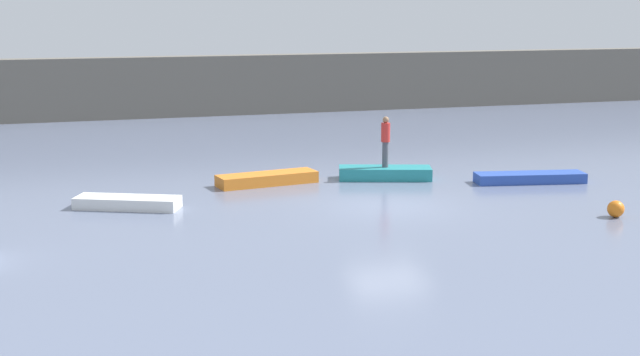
{
  "coord_description": "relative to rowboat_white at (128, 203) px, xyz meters",
  "views": [
    {
      "loc": [
        -9.96,
        -25.1,
        6.25
      ],
      "look_at": [
        -1.6,
        2.06,
        0.61
      ],
      "focal_mm": 49.86,
      "sensor_mm": 36.0,
      "label": 1
    }
  ],
  "objects": [
    {
      "name": "ground_plane",
      "position": [
        7.79,
        -2.15,
        -0.18
      ],
      "size": [
        120.0,
        120.0,
        0.0
      ],
      "primitive_type": "plane",
      "color": "slate"
    },
    {
      "name": "embankment_wall",
      "position": [
        7.79,
        22.07,
        1.48
      ],
      "size": [
        80.0,
        1.2,
        3.33
      ],
      "primitive_type": "cube",
      "color": "#666056",
      "rests_on": "ground_plane"
    },
    {
      "name": "rowboat_white",
      "position": [
        0.0,
        0.0,
        0.0
      ],
      "size": [
        3.33,
        2.23,
        0.36
      ],
      "primitive_type": "cube",
      "rotation": [
        0.0,
        0.0,
        -0.43
      ],
      "color": "white",
      "rests_on": "ground_plane"
    },
    {
      "name": "rowboat_orange",
      "position": [
        4.99,
        2.3,
        0.02
      ],
      "size": [
        3.64,
        1.51,
        0.4
      ],
      "primitive_type": "cube",
      "rotation": [
        0.0,
        0.0,
        0.15
      ],
      "color": "orange",
      "rests_on": "ground_plane"
    },
    {
      "name": "rowboat_teal",
      "position": [
        9.27,
        1.97,
        0.04
      ],
      "size": [
        3.46,
        2.02,
        0.44
      ],
      "primitive_type": "cube",
      "rotation": [
        0.0,
        0.0,
        -0.31
      ],
      "color": "teal",
      "rests_on": "ground_plane"
    },
    {
      "name": "rowboat_blue",
      "position": [
        13.93,
        -0.11,
        -0.01
      ],
      "size": [
        3.97,
        1.61,
        0.35
      ],
      "primitive_type": "cube",
      "rotation": [
        0.0,
        0.0,
        -0.18
      ],
      "color": "#2B4CAD",
      "rests_on": "ground_plane"
    },
    {
      "name": "person_red_shirt",
      "position": [
        9.27,
        1.97,
        1.28
      ],
      "size": [
        0.32,
        0.32,
        1.83
      ],
      "color": "#4C4C56",
      "rests_on": "rowboat_teal"
    },
    {
      "name": "mooring_buoy",
      "position": [
        13.71,
        -5.41,
        0.07
      ],
      "size": [
        0.5,
        0.5,
        0.5
      ],
      "primitive_type": "sphere",
      "color": "orange",
      "rests_on": "ground_plane"
    }
  ]
}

